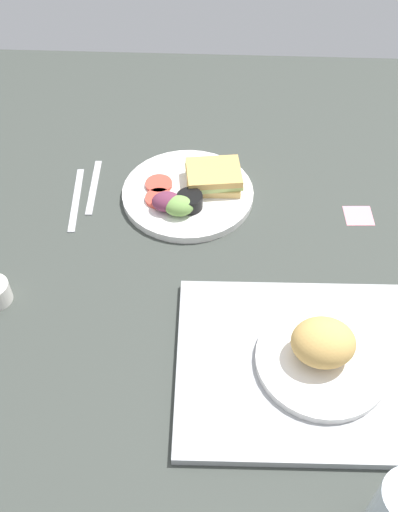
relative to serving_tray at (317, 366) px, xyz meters
The scene contains 7 objects.
ground_plane 29.16cm from the serving_tray, 52.13° to the right, with size 190.00×150.00×3.00cm, color #383D38.
serving_tray is the anchor object (origin of this frame).
bread_plate_near 3.56cm from the serving_tray, 138.71° to the right, with size 21.07×21.07×8.26cm.
plate_with_salad 45.57cm from the serving_tray, 60.54° to the right, with size 27.06×27.06×5.40cm.
fork 60.23cm from the serving_tray, 44.34° to the right, with size 17.00×1.40×0.50cm, color #B7B7BC.
knife 59.79cm from the serving_tray, 39.58° to the right, with size 19.00×1.40×0.50cm, color #B7B7BC.
sticky_note 37.77cm from the serving_tray, 107.88° to the right, with size 5.60×5.60×0.12cm, color pink.
Camera 1 is at (-1.25, 74.71, 83.27)cm, focal length 41.77 mm.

